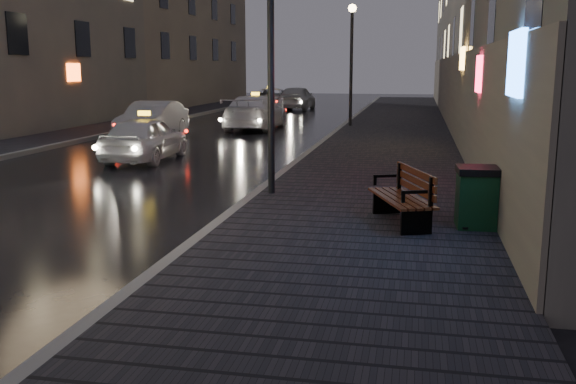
% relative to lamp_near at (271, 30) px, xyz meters
% --- Properties ---
extents(ground, '(120.00, 120.00, 0.00)m').
position_rel_lamp_near_xyz_m(ground, '(-1.85, -6.00, -3.49)').
color(ground, black).
rests_on(ground, ground).
extents(sidewalk, '(4.60, 58.00, 0.15)m').
position_rel_lamp_near_xyz_m(sidewalk, '(2.05, 15.00, -3.41)').
color(sidewalk, black).
rests_on(sidewalk, ground).
extents(curb, '(0.20, 58.00, 0.15)m').
position_rel_lamp_near_xyz_m(curb, '(-0.35, 15.00, -3.41)').
color(curb, slate).
rests_on(curb, ground).
extents(sidewalk_far, '(2.40, 58.00, 0.15)m').
position_rel_lamp_near_xyz_m(sidewalk_far, '(-10.55, 15.00, -3.41)').
color(sidewalk_far, black).
rests_on(sidewalk_far, ground).
extents(curb_far, '(0.20, 58.00, 0.15)m').
position_rel_lamp_near_xyz_m(curb_far, '(-9.25, 15.00, -3.41)').
color(curb_far, slate).
rests_on(curb_far, ground).
extents(building_far_c, '(6.00, 22.00, 11.00)m').
position_rel_lamp_near_xyz_m(building_far_c, '(-15.35, 33.00, 2.01)').
color(building_far_c, '#6B6051').
rests_on(building_far_c, ground).
extents(lamp_near, '(0.36, 0.36, 5.28)m').
position_rel_lamp_near_xyz_m(lamp_near, '(0.00, 0.00, 0.00)').
color(lamp_near, black).
rests_on(lamp_near, sidewalk).
extents(lamp_far, '(0.36, 0.36, 5.28)m').
position_rel_lamp_near_xyz_m(lamp_far, '(0.00, 16.00, 0.00)').
color(lamp_far, black).
rests_on(lamp_far, sidewalk).
extents(bench, '(1.23, 1.93, 0.93)m').
position_rel_lamp_near_xyz_m(bench, '(2.80, -2.14, -2.87)').
color(bench, black).
rests_on(bench, sidewalk).
extents(trash_bin, '(0.69, 0.69, 1.01)m').
position_rel_lamp_near_xyz_m(trash_bin, '(3.95, -2.19, -2.83)').
color(trash_bin, black).
rests_on(trash_bin, sidewalk).
extents(taxi_near, '(1.71, 3.98, 1.34)m').
position_rel_lamp_near_xyz_m(taxi_near, '(-4.95, 4.86, -2.82)').
color(taxi_near, silver).
rests_on(taxi_near, ground).
extents(car_left_mid, '(1.59, 4.36, 1.43)m').
position_rel_lamp_near_xyz_m(car_left_mid, '(-7.17, 10.59, -2.78)').
color(car_left_mid, '#9D9CA4').
rests_on(car_left_mid, ground).
extents(taxi_mid, '(2.22, 5.23, 1.50)m').
position_rel_lamp_near_xyz_m(taxi_mid, '(-4.12, 14.93, -2.74)').
color(taxi_mid, white).
rests_on(taxi_mid, ground).
extents(taxi_far, '(2.49, 5.05, 1.38)m').
position_rel_lamp_near_xyz_m(taxi_far, '(-6.35, 27.58, -2.80)').
color(taxi_far, silver).
rests_on(taxi_far, ground).
extents(car_far, '(1.92, 4.58, 1.55)m').
position_rel_lamp_near_xyz_m(car_far, '(-4.72, 28.25, -2.72)').
color(car_far, '#999AA1').
rests_on(car_far, ground).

